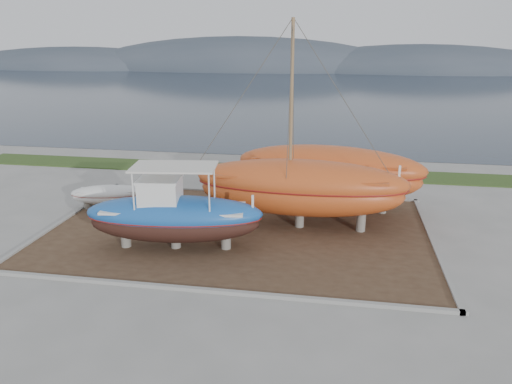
% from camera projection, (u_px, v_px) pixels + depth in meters
% --- Properties ---
extents(ground, '(140.00, 140.00, 0.00)m').
position_uv_depth(ground, '(219.00, 267.00, 20.53)').
color(ground, gray).
rests_on(ground, ground).
extents(dirt_patch, '(18.00, 12.00, 0.06)m').
position_uv_depth(dirt_patch, '(238.00, 231.00, 24.28)').
color(dirt_patch, '#422D1E').
rests_on(dirt_patch, ground).
extents(curb_frame, '(18.60, 12.60, 0.15)m').
position_uv_depth(curb_frame, '(238.00, 230.00, 24.26)').
color(curb_frame, gray).
rests_on(curb_frame, ground).
extents(grass_strip, '(44.00, 3.00, 0.08)m').
position_uv_depth(grass_strip, '(271.00, 171.00, 35.08)').
color(grass_strip, '#284219').
rests_on(grass_strip, ground).
extents(sea, '(260.00, 100.00, 0.04)m').
position_uv_depth(sea, '(316.00, 91.00, 86.33)').
color(sea, '#1A2634').
rests_on(sea, ground).
extents(mountain_ridge, '(200.00, 36.00, 20.00)m').
position_uv_depth(mountain_ridge, '(327.00, 70.00, 138.03)').
color(mountain_ridge, '#333D49').
rests_on(mountain_ridge, ground).
extents(blue_caique, '(8.05, 3.38, 3.76)m').
position_uv_depth(blue_caique, '(174.00, 208.00, 21.78)').
color(blue_caique, '#1B58AD').
rests_on(blue_caique, dirt_patch).
extents(white_dinghy, '(4.31, 2.49, 1.22)m').
position_uv_depth(white_dinghy, '(109.00, 197.00, 27.32)').
color(white_dinghy, white).
rests_on(white_dinghy, dirt_patch).
extents(orange_sailboat, '(10.39, 3.25, 9.84)m').
position_uv_depth(orange_sailboat, '(302.00, 128.00, 23.29)').
color(orange_sailboat, '#B8491C').
rests_on(orange_sailboat, dirt_patch).
extents(orange_bare_hull, '(10.52, 4.41, 3.34)m').
position_uv_depth(orange_bare_hull, '(329.00, 178.00, 27.05)').
color(orange_bare_hull, '#B8491C').
rests_on(orange_bare_hull, dirt_patch).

